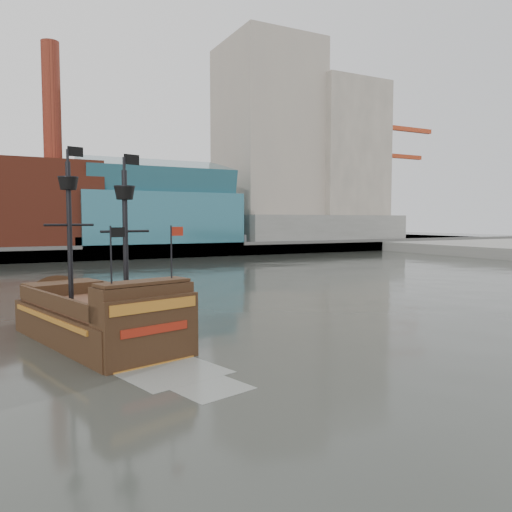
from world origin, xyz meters
TOP-DOWN VIEW (x-y plane):
  - ground at (0.00, 0.00)m, footprint 400.00×400.00m
  - promenade_far at (0.00, 92.00)m, footprint 220.00×60.00m
  - seawall at (0.00, 62.50)m, footprint 220.00×1.00m
  - skyline at (5.21, 84.56)m, footprint 149.00×45.00m
  - crane_a at (78.63, 82.00)m, footprint 22.50×4.00m
  - crane_b at (88.23, 92.00)m, footprint 19.10×4.00m
  - pirate_ship at (-12.73, 3.46)m, footprint 8.51×16.40m

SIDE VIEW (x-z plane):
  - ground at x=0.00m, z-range 0.00..0.00m
  - promenade_far at x=0.00m, z-range 0.00..2.00m
  - pirate_ship at x=-12.73m, z-range -4.82..6.95m
  - seawall at x=0.00m, z-range 0.00..2.60m
  - crane_b at x=88.23m, z-range 2.45..28.70m
  - crane_a at x=78.63m, z-range 2.99..35.24m
  - skyline at x=5.21m, z-range -6.45..55.55m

